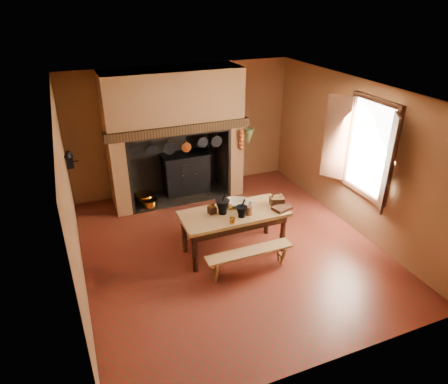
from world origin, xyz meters
The scene contains 28 objects.
floor centered at (0.00, 0.00, 0.00)m, with size 5.50×5.50×0.00m, color maroon.
ceiling centered at (0.00, 0.00, 2.80)m, with size 5.50×5.50×0.00m, color silver.
back_wall centered at (0.00, 2.75, 1.40)m, with size 5.00×0.02×2.80m, color brown.
wall_left centered at (-2.50, 0.00, 1.40)m, with size 0.02×5.50×2.80m, color brown.
wall_right centered at (2.50, 0.00, 1.40)m, with size 0.02×5.50×2.80m, color brown.
wall_front centered at (0.00, -2.75, 1.40)m, with size 5.00×0.02×2.80m, color brown.
chimney_breast centered at (-0.30, 2.31, 1.81)m, with size 2.95×0.96×2.80m.
iron_range centered at (-0.04, 2.45, 0.48)m, with size 1.12×0.55×1.60m.
hearth_pans centered at (-1.05, 2.22, 0.09)m, with size 0.51×0.62×0.20m.
hanging_pans centered at (-0.34, 1.81, 1.36)m, with size 1.92×0.29×0.27m.
onion_string centered at (1.00, 1.79, 1.33)m, with size 0.12×0.10×0.46m, color #AB471F, non-canonical shape.
herb_bunch centered at (1.18, 1.79, 1.38)m, with size 0.20×0.20×0.35m, color #586630.
window centered at (2.35, -0.40, 1.70)m, with size 0.39×1.75×1.76m.
wall_coffee_mill centered at (-2.42, 1.55, 1.52)m, with size 0.23×0.16×0.31m.
work_table centered at (0.03, -0.10, 0.66)m, with size 1.82×0.81×0.79m.
bench_front centered at (0.03, -0.75, 0.31)m, with size 1.46×0.26×0.41m.
bench_back centered at (0.03, 0.58, 0.33)m, with size 1.58×0.28×0.45m.
mortar_large centered at (-0.16, -0.07, 0.93)m, with size 0.25×0.25×0.42m.
mortar_small centered at (0.08, -0.30, 0.89)m, with size 0.19×0.19×0.33m.
coffee_grinder centered at (-0.33, 0.01, 0.86)m, with size 0.17×0.14×0.19m.
brass_mug_a centered at (-0.14, -0.43, 0.84)m, with size 0.09×0.09×0.10m, color #B27A29.
brass_mug_b centered at (0.00, 0.02, 0.83)m, with size 0.08×0.08×0.08m, color #B27A29.
mixing_bowl centered at (0.17, 0.10, 0.83)m, with size 0.36×0.36×0.09m, color beige.
stoneware_crock centered at (0.23, -0.27, 0.86)m, with size 0.12×0.12×0.15m, color brown.
glass_jar centered at (0.36, -0.07, 0.86)m, with size 0.08×0.08×0.14m, color beige.
wicker_basket centered at (0.83, -0.13, 0.86)m, with size 0.28×0.24×0.23m.
wooden_tray centered at (0.83, -0.33, 0.81)m, with size 0.32×0.23×0.05m, color #381E11.
brass_cup centered at (0.17, -0.17, 0.83)m, with size 0.11×0.11×0.09m, color #B27A29.
Camera 1 is at (-2.33, -5.50, 4.14)m, focal length 32.00 mm.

